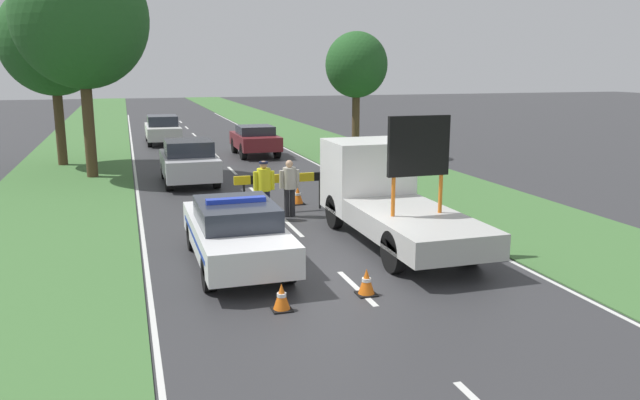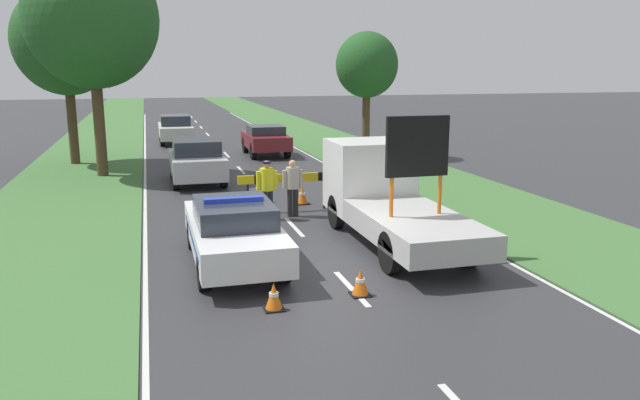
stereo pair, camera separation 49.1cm
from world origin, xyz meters
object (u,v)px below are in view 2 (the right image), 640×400
(queued_car_sedan_silver, at_px, (197,161))
(traffic_cone_behind_barrier, at_px, (266,194))
(pedestrian_civilian, at_px, (293,183))
(traffic_cone_near_police, at_px, (274,297))
(roadside_tree_mid_left, at_px, (66,41))
(police_officer, at_px, (267,185))
(traffic_cone_centre_front, at_px, (302,195))
(queued_car_wagon_maroon, at_px, (266,139))
(queued_car_van_white, at_px, (176,129))
(traffic_cone_near_truck, at_px, (360,282))
(roadside_tree_near_right, at_px, (367,66))
(police_car, at_px, (234,231))
(road_barrier, at_px, (286,180))
(roadside_tree_near_left, at_px, (92,19))
(work_truck, at_px, (386,195))

(queued_car_sedan_silver, bearing_deg, traffic_cone_behind_barrier, 114.09)
(pedestrian_civilian, bearing_deg, traffic_cone_near_police, -120.07)
(traffic_cone_near_police, bearing_deg, roadside_tree_mid_left, 105.21)
(police_officer, xyz_separation_m, traffic_cone_centre_front, (1.47, 1.73, -0.74))
(queued_car_wagon_maroon, bearing_deg, queued_car_van_white, -57.63)
(traffic_cone_near_truck, distance_m, roadside_tree_near_right, 19.28)
(traffic_cone_behind_barrier, xyz_separation_m, queued_car_wagon_maroon, (2.03, 10.97, 0.53))
(queued_car_van_white, distance_m, roadside_tree_near_right, 12.67)
(queued_car_van_white, xyz_separation_m, roadside_tree_mid_left, (-4.80, -6.99, 4.62))
(traffic_cone_near_police, distance_m, traffic_cone_centre_front, 8.97)
(queued_car_wagon_maroon, relative_size, roadside_tree_near_right, 0.67)
(pedestrian_civilian, height_order, queued_car_sedan_silver, pedestrian_civilian)
(pedestrian_civilian, height_order, roadside_tree_near_right, roadside_tree_near_right)
(police_car, distance_m, road_barrier, 5.39)
(police_officer, bearing_deg, roadside_tree_near_right, -145.18)
(queued_car_van_white, bearing_deg, queued_car_sedan_silver, 90.82)
(road_barrier, xyz_separation_m, traffic_cone_behind_barrier, (-0.39, 1.34, -0.67))
(queued_car_sedan_silver, bearing_deg, traffic_cone_centre_front, 122.05)
(pedestrian_civilian, relative_size, queued_car_wagon_maroon, 0.42)
(police_officer, bearing_deg, roadside_tree_near_left, -83.75)
(road_barrier, relative_size, roadside_tree_near_right, 0.50)
(police_car, height_order, road_barrier, police_car)
(queued_car_wagon_maroon, height_order, roadside_tree_near_left, roadside_tree_near_left)
(work_truck, distance_m, queued_car_van_white, 22.90)
(queued_car_wagon_maroon, distance_m, queued_car_van_white, 7.65)
(police_car, distance_m, queued_car_van_white, 23.66)
(pedestrian_civilian, xyz_separation_m, roadside_tree_mid_left, (-7.28, 12.55, 4.46))
(road_barrier, distance_m, roadside_tree_near_right, 12.44)
(police_officer, bearing_deg, traffic_cone_near_truck, 71.91)
(police_officer, xyz_separation_m, roadside_tree_near_right, (6.96, 11.16, 3.37))
(police_officer, bearing_deg, traffic_cone_near_police, 57.07)
(police_officer, distance_m, pedestrian_civilian, 0.81)
(roadside_tree_mid_left, bearing_deg, traffic_cone_centre_front, -54.07)
(traffic_cone_near_police, bearing_deg, traffic_cone_centre_front, 72.88)
(traffic_cone_centre_front, bearing_deg, road_barrier, -130.74)
(pedestrian_civilian, relative_size, roadside_tree_mid_left, 0.21)
(police_officer, relative_size, traffic_cone_near_truck, 3.26)
(traffic_cone_near_police, xyz_separation_m, queued_car_van_white, (-0.51, 26.54, 0.58))
(police_car, xyz_separation_m, work_truck, (4.07, 1.15, 0.37))
(police_car, xyz_separation_m, traffic_cone_near_police, (0.33, -2.88, -0.52))
(traffic_cone_behind_barrier, distance_m, roadside_tree_near_left, 10.45)
(traffic_cone_centre_front, distance_m, queued_car_wagon_maroon, 11.56)
(police_car, bearing_deg, roadside_tree_mid_left, 105.22)
(police_car, height_order, traffic_cone_near_police, police_car)
(traffic_cone_near_police, height_order, roadside_tree_near_left, roadside_tree_near_left)
(queued_car_wagon_maroon, bearing_deg, police_officer, 79.67)
(traffic_cone_near_police, relative_size, roadside_tree_near_left, 0.06)
(traffic_cone_near_truck, bearing_deg, queued_car_sedan_silver, 99.07)
(pedestrian_civilian, distance_m, traffic_cone_behind_barrier, 2.27)
(traffic_cone_behind_barrier, distance_m, queued_car_wagon_maroon, 11.17)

